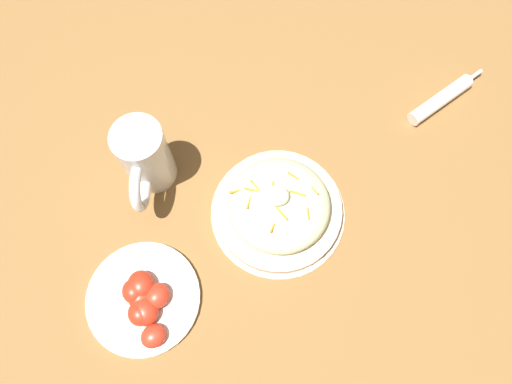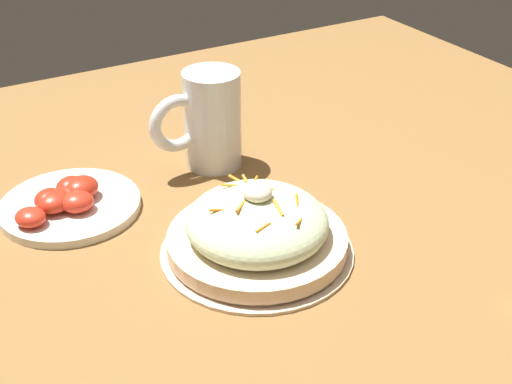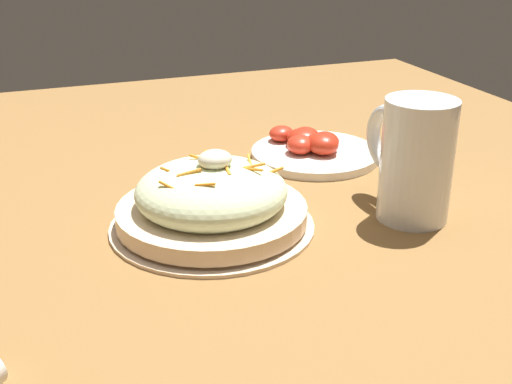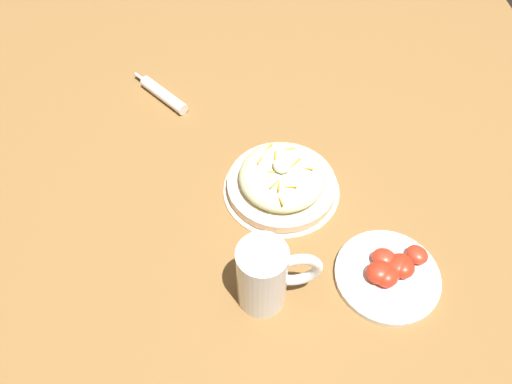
{
  "view_description": "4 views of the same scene",
  "coord_description": "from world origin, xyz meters",
  "views": [
    {
      "loc": [
        0.06,
        0.25,
        0.76
      ],
      "look_at": [
        0.08,
        -0.0,
        0.05
      ],
      "focal_mm": 32.36,
      "sensor_mm": 36.0,
      "label": 1
    },
    {
      "loc": [
        -0.54,
        0.35,
        0.49
      ],
      "look_at": [
        0.06,
        0.0,
        0.07
      ],
      "focal_mm": 49.06,
      "sensor_mm": 36.0,
      "label": 2
    },
    {
      "loc": [
        -0.14,
        -0.63,
        0.33
      ],
      "look_at": [
        0.08,
        -0.05,
        0.06
      ],
      "focal_mm": 46.73,
      "sensor_mm": 36.0,
      "label": 3
    },
    {
      "loc": [
        0.64,
        -0.08,
        0.77
      ],
      "look_at": [
        0.11,
        -0.04,
        0.08
      ],
      "focal_mm": 34.51,
      "sensor_mm": 36.0,
      "label": 4
    }
  ],
  "objects": [
    {
      "name": "ground_plane",
      "position": [
        0.0,
        0.0,
        0.0
      ],
      "size": [
        1.43,
        1.43,
        0.0
      ],
      "primitive_type": "plane",
      "color": "olive"
    },
    {
      "name": "tomato_plate",
      "position": [
        0.25,
        0.18,
        0.01
      ],
      "size": [
        0.18,
        0.18,
        0.04
      ],
      "color": "white",
      "rests_on": "ground_plane"
    },
    {
      "name": "salad_plate",
      "position": [
        0.05,
        0.01,
        0.03
      ],
      "size": [
        0.23,
        0.23,
        0.09
      ],
      "color": "beige",
      "rests_on": "ground_plane"
    },
    {
      "name": "beer_mug",
      "position": [
        0.27,
        -0.04,
        0.06
      ],
      "size": [
        0.08,
        0.14,
        0.14
      ],
      "color": "white",
      "rests_on": "ground_plane"
    },
    {
      "name": "napkin_roll",
      "position": [
        -0.24,
        -0.23,
        0.01
      ],
      "size": [
        0.14,
        0.13,
        0.03
      ],
      "color": "white",
      "rests_on": "ground_plane"
    }
  ]
}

